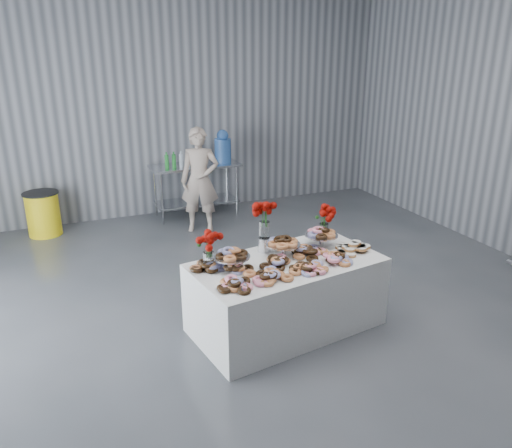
{
  "coord_description": "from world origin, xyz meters",
  "views": [
    {
      "loc": [
        -1.81,
        -3.9,
        2.81
      ],
      "look_at": [
        0.12,
        0.71,
        1.0
      ],
      "focal_mm": 35.0,
      "sensor_mm": 36.0,
      "label": 1
    }
  ],
  "objects_px": {
    "display_table": "(286,295)",
    "trash_barrel": "(43,214)",
    "prep_table": "(196,181)",
    "person": "(200,180)",
    "water_jug": "(223,148)"
  },
  "relations": [
    {
      "from": "display_table",
      "to": "trash_barrel",
      "type": "height_order",
      "value": "display_table"
    },
    {
      "from": "prep_table",
      "to": "display_table",
      "type": "bearing_deg",
      "value": -92.59
    },
    {
      "from": "display_table",
      "to": "person",
      "type": "relative_size",
      "value": 1.16
    },
    {
      "from": "display_table",
      "to": "trash_barrel",
      "type": "relative_size",
      "value": 2.78
    },
    {
      "from": "display_table",
      "to": "water_jug",
      "type": "bearing_deg",
      "value": 80.15
    },
    {
      "from": "display_table",
      "to": "person",
      "type": "height_order",
      "value": "person"
    },
    {
      "from": "prep_table",
      "to": "trash_barrel",
      "type": "bearing_deg",
      "value": -180.0
    },
    {
      "from": "prep_table",
      "to": "person",
      "type": "xyz_separation_m",
      "value": [
        -0.14,
        -0.74,
        0.2
      ]
    },
    {
      "from": "display_table",
      "to": "person",
      "type": "distance_m",
      "value": 3.19
    },
    {
      "from": "trash_barrel",
      "to": "display_table",
      "type": "bearing_deg",
      "value": -59.7
    },
    {
      "from": "person",
      "to": "trash_barrel",
      "type": "bearing_deg",
      "value": -175.47
    },
    {
      "from": "water_jug",
      "to": "trash_barrel",
      "type": "distance_m",
      "value": 3.06
    },
    {
      "from": "prep_table",
      "to": "trash_barrel",
      "type": "height_order",
      "value": "prep_table"
    },
    {
      "from": "person",
      "to": "trash_barrel",
      "type": "distance_m",
      "value": 2.47
    },
    {
      "from": "display_table",
      "to": "prep_table",
      "type": "bearing_deg",
      "value": 87.41
    }
  ]
}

